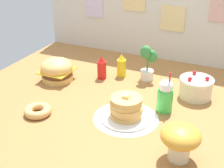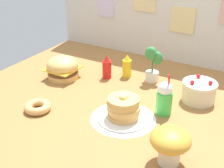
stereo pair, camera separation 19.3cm
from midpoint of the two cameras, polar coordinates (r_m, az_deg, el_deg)
ground_plane at (r=2.28m, az=1.88°, el=-4.24°), size 2.32×2.11×0.02m
back_wall at (r=3.02m, az=11.71°, el=11.74°), size 2.32×0.04×0.81m
doily_mat at (r=2.13m, az=4.65°, el=-6.38°), size 0.45×0.45×0.00m
burger at (r=2.67m, az=-6.96°, el=2.91°), size 0.27×0.27×0.19m
pancake_stack at (r=2.09m, az=4.73°, el=-4.77°), size 0.34×0.34×0.18m
layer_cake at (r=2.41m, az=17.81°, el=-1.35°), size 0.25×0.25×0.18m
ketchup_bottle at (r=2.65m, az=1.14°, el=2.97°), size 0.08×0.08×0.20m
mustard_bottle at (r=2.69m, az=4.80°, el=3.17°), size 0.08×0.08×0.20m
cream_soda_cup at (r=2.17m, az=12.06°, el=-2.60°), size 0.11×0.11×0.30m
donut_pink_glaze at (r=2.24m, az=-11.05°, el=-4.16°), size 0.19×0.19×0.06m
potted_plant at (r=2.61m, az=9.56°, el=3.82°), size 0.15×0.12×0.31m
mushroom_stool at (r=1.74m, az=13.78°, el=-10.48°), size 0.22×0.22×0.21m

